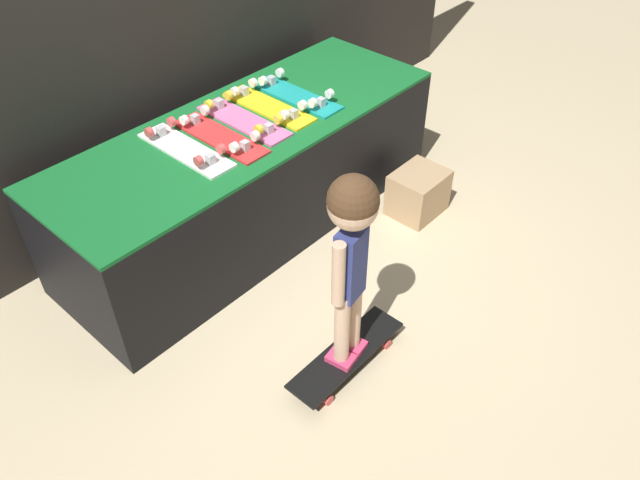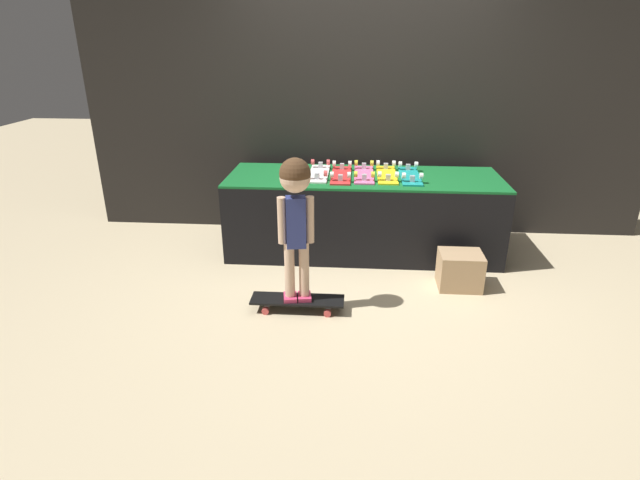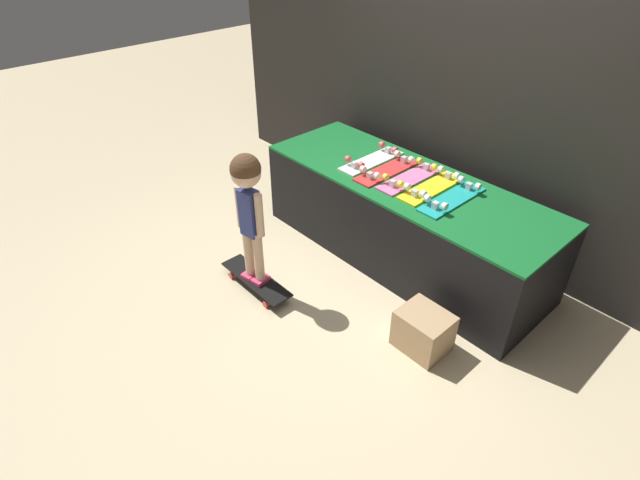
{
  "view_description": "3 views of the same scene",
  "coord_description": "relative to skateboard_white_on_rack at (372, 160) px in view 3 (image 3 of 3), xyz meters",
  "views": [
    {
      "loc": [
        -2.0,
        -1.86,
        2.51
      ],
      "look_at": [
        -0.18,
        -0.23,
        0.39
      ],
      "focal_mm": 35.0,
      "sensor_mm": 36.0,
      "label": 1
    },
    {
      "loc": [
        -0.07,
        -3.85,
        1.88
      ],
      "look_at": [
        -0.33,
        -0.35,
        0.43
      ],
      "focal_mm": 28.0,
      "sensor_mm": 36.0,
      "label": 2
    },
    {
      "loc": [
        2.05,
        -2.29,
        2.56
      ],
      "look_at": [
        -0.16,
        -0.27,
        0.43
      ],
      "focal_mm": 28.0,
      "sensor_mm": 36.0,
      "label": 3
    }
  ],
  "objects": [
    {
      "name": "skateboard_on_floor",
      "position": [
        -0.07,
        -1.18,
        -0.66
      ],
      "size": [
        0.68,
        0.19,
        0.09
      ],
      "color": "black",
      "rests_on": "ground_plane"
    },
    {
      "name": "back_wall",
      "position": [
        0.41,
        0.58,
        0.41
      ],
      "size": [
        5.5,
        0.1,
        2.29
      ],
      "color": "black",
      "rests_on": "ground_plane"
    },
    {
      "name": "ground_plane",
      "position": [
        0.41,
        -0.52,
        -0.73
      ],
      "size": [
        16.0,
        16.0,
        0.0
      ],
      "primitive_type": "plane",
      "color": "beige"
    },
    {
      "name": "skateboard_pink_on_rack",
      "position": [
        0.41,
        -0.01,
        0.0
      ],
      "size": [
        0.18,
        0.61,
        0.09
      ],
      "color": "pink",
      "rests_on": "display_rack"
    },
    {
      "name": "skateboard_teal_on_rack",
      "position": [
        0.81,
        -0.02,
        0.0
      ],
      "size": [
        0.18,
        0.61,
        0.09
      ],
      "color": "teal",
      "rests_on": "display_rack"
    },
    {
      "name": "skateboard_white_on_rack",
      "position": [
        0.0,
        0.0,
        0.0
      ],
      "size": [
        0.18,
        0.61,
        0.09
      ],
      "color": "white",
      "rests_on": "display_rack"
    },
    {
      "name": "display_rack",
      "position": [
        0.41,
        -0.02,
        -0.38
      ],
      "size": [
        2.43,
        0.84,
        0.71
      ],
      "color": "black",
      "rests_on": "ground_plane"
    },
    {
      "name": "storage_box",
      "position": [
        1.18,
        -0.72,
        -0.59
      ],
      "size": [
        0.34,
        0.28,
        0.29
      ],
      "color": "tan",
      "rests_on": "ground_plane"
    },
    {
      "name": "skateboard_red_on_rack",
      "position": [
        0.2,
        -0.04,
        0.0
      ],
      "size": [
        0.18,
        0.61,
        0.09
      ],
      "color": "red",
      "rests_on": "display_rack"
    },
    {
      "name": "skateboard_yellow_on_rack",
      "position": [
        0.61,
        0.0,
        0.0
      ],
      "size": [
        0.18,
        0.61,
        0.09
      ],
      "color": "yellow",
      "rests_on": "display_rack"
    },
    {
      "name": "child",
      "position": [
        -0.07,
        -1.18,
        0.09
      ],
      "size": [
        0.25,
        0.21,
        1.05
      ],
      "rotation": [
        0.0,
        0.0,
        0.16
      ],
      "color": "#E03D6B",
      "rests_on": "skateboard_on_floor"
    }
  ]
}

